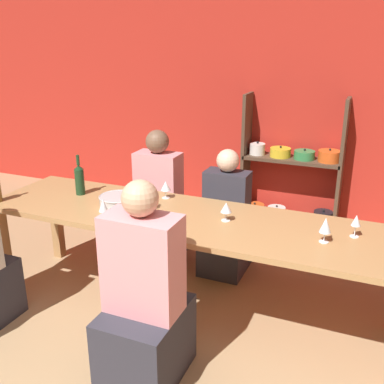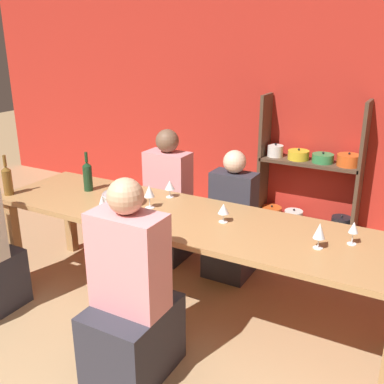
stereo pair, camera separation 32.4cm
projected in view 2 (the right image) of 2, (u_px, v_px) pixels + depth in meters
name	position (u px, v px, depth m)	size (l,w,h in m)	color
wall_back_red	(295.00, 98.00, 4.80)	(8.80, 0.06, 2.70)	red
shelf_unit	(309.00, 180.00, 4.79)	(1.06, 0.30, 1.40)	#4C3828
dining_table	(185.00, 226.00, 3.24)	(3.08, 0.81, 0.77)	#AD7F4C
mixing_bowl	(121.00, 198.00, 3.42)	(0.29, 0.29, 0.09)	#B7BABC
wine_bottle_green	(88.00, 176.00, 3.69)	(0.07, 0.07, 0.33)	#19381E
wine_bottle_dark	(7.00, 180.00, 3.60)	(0.08, 0.08, 0.33)	brown
wine_glass_red_a	(319.00, 232.00, 2.69)	(0.07, 0.07, 0.16)	white
wine_glass_white_a	(130.00, 202.00, 3.13)	(0.08, 0.08, 0.17)	white
wine_glass_empty_a	(223.00, 209.00, 3.07)	(0.08, 0.08, 0.14)	white
wine_glass_white_b	(170.00, 185.00, 3.55)	(0.08, 0.08, 0.14)	white
wine_glass_white_c	(102.00, 203.00, 3.11)	(0.07, 0.07, 0.18)	white
wine_glass_white_d	(149.00, 192.00, 3.32)	(0.08, 0.08, 0.18)	white
wine_glass_empty_b	(354.00, 228.00, 2.74)	(0.06, 0.06, 0.15)	white
person_far_a	(232.00, 229.00, 3.87)	(0.38, 0.47, 1.10)	#2D2D38
person_near_b	(131.00, 307.00, 2.67)	(0.44, 0.55, 1.26)	#2D2D38
person_far_b	(169.00, 211.00, 4.18)	(0.41, 0.51, 1.21)	#2D2D38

